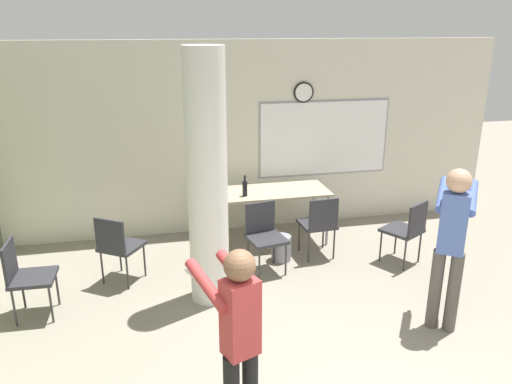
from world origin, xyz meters
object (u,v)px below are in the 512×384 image
Objects in this scene: chair_by_left_wall at (25,273)px; chair_table_right at (319,222)px; chair_near_pillar at (118,244)px; folding_table at (270,194)px; chair_mid_room at (407,228)px; person_playing_side at (451,237)px; chair_table_front at (264,233)px; person_playing_front at (238,335)px; bottle_on_table at (245,188)px.

chair_table_right is (3.50, 0.70, 0.00)m from chair_by_left_wall.
chair_near_pillar is at bearing -176.73° from chair_table_right.
folding_table is 1.90× the size of chair_table_right.
folding_table is at bearing 145.00° from chair_mid_room.
chair_by_left_wall and chair_table_right have the same top height.
chair_near_pillar is 3.72m from person_playing_side.
chair_table_right is (0.51, -0.66, -0.21)m from folding_table.
chair_table_front is at bearing -108.27° from folding_table.
chair_table_right is 0.51× the size of person_playing_side.
folding_table is at bearing 128.02° from chair_table_right.
folding_table is at bearing 21.27° from chair_near_pillar.
chair_table_front and chair_by_left_wall have the same top height.
person_playing_side reaches higher than chair_by_left_wall.
chair_by_left_wall is 1.07m from chair_near_pillar.
folding_table is at bearing 72.55° from person_playing_front.
chair_near_pillar is (0.92, 0.55, 0.00)m from chair_by_left_wall.
chair_by_left_wall is at bearing -176.62° from chair_mid_room.
person_playing_side is at bearing 24.08° from person_playing_front.
person_playing_side is (0.70, -1.83, 0.50)m from chair_table_right.
chair_near_pillar is 0.51× the size of person_playing_side.
person_playing_front is (-0.83, -2.68, 0.43)m from chair_table_front.
chair_table_front and chair_table_right have the same top height.
person_playing_front is (-2.66, -2.44, 0.43)m from chair_mid_room.
chair_table_front is 1.00× the size of chair_by_left_wall.
chair_mid_room is (4.54, 0.27, 0.00)m from chair_by_left_wall.
bottle_on_table is at bearing 21.35° from chair_near_pillar.
chair_table_front is 2.84m from person_playing_front.
chair_near_pillar is (-1.68, -0.65, -0.37)m from bottle_on_table.
chair_table_right is at bearing 13.54° from chair_table_front.
bottle_on_table is at bearing 24.93° from chair_by_left_wall.
person_playing_front is at bearing -49.18° from chair_by_left_wall.
bottle_on_table is at bearing 150.56° from chair_table_right.
chair_table_right is at bearing -29.44° from bottle_on_table.
chair_near_pillar is (-1.78, 0.04, 0.00)m from chair_table_front.
person_playing_front is (-0.72, -3.38, 0.06)m from bottle_on_table.
chair_by_left_wall is at bearing 164.88° from person_playing_side.
person_playing_front is (-1.11, -3.52, 0.22)m from folding_table.
chair_mid_room is at bearing -25.84° from bottle_on_table.
chair_table_right is at bearing 110.90° from person_playing_side.
folding_table is 0.92m from chair_table_front.
chair_by_left_wall is 1.00× the size of chair_near_pillar.
chair_table_right is (0.90, -0.51, -0.37)m from bottle_on_table.
bottle_on_table reaches higher than folding_table.
person_playing_side reaches higher than chair_mid_room.
person_playing_side is (-0.34, -1.40, 0.50)m from chair_mid_room.
chair_mid_room is at bearing -22.53° from chair_table_right.
chair_table_right is (0.79, 0.19, 0.00)m from chair_table_front.
chair_table_right and chair_mid_room have the same top height.
chair_by_left_wall is 4.54m from chair_mid_room.
person_playing_side is at bearing -15.12° from chair_by_left_wall.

